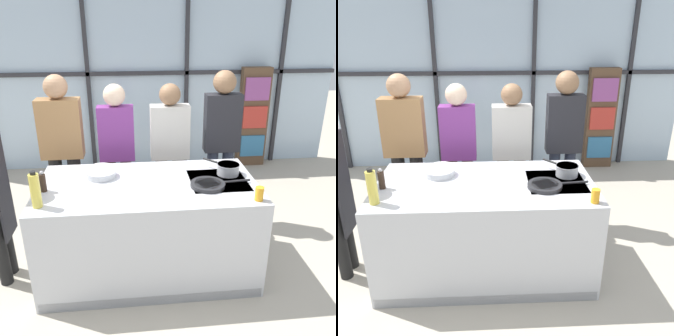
# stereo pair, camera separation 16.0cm
# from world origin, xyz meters

# --- Properties ---
(ground_plane) EXTENTS (18.00, 18.00, 0.00)m
(ground_plane) POSITION_xyz_m (0.00, 0.00, 0.00)
(ground_plane) COLOR #BCB29E
(back_window_wall) EXTENTS (6.40, 0.10, 2.80)m
(back_window_wall) POSITION_xyz_m (0.00, 2.79, 1.40)
(back_window_wall) COLOR silver
(back_window_wall) RESTS_ON ground_plane
(bookshelf) EXTENTS (0.47, 0.19, 1.63)m
(bookshelf) POSITION_xyz_m (1.87, 2.61, 0.82)
(bookshelf) COLOR brown
(bookshelf) RESTS_ON ground_plane
(demo_island) EXTENTS (1.99, 1.05, 0.94)m
(demo_island) POSITION_xyz_m (0.00, -0.00, 0.47)
(demo_island) COLOR silver
(demo_island) RESTS_ON ground_plane
(spectator_far_left) EXTENTS (0.46, 0.25, 1.80)m
(spectator_far_left) POSITION_xyz_m (-0.89, 0.88, 1.03)
(spectator_far_left) COLOR black
(spectator_far_left) RESTS_ON ground_plane
(spectator_center_left) EXTENTS (0.39, 0.24, 1.69)m
(spectator_center_left) POSITION_xyz_m (-0.30, 0.88, 0.98)
(spectator_center_left) COLOR #47382D
(spectator_center_left) RESTS_ON ground_plane
(spectator_center_right) EXTENTS (0.43, 0.24, 1.69)m
(spectator_center_right) POSITION_xyz_m (0.30, 0.88, 0.96)
(spectator_center_right) COLOR #47382D
(spectator_center_right) RESTS_ON ground_plane
(spectator_far_right) EXTENTS (0.40, 0.25, 1.82)m
(spectator_far_right) POSITION_xyz_m (0.89, 0.88, 1.06)
(spectator_far_right) COLOR #232838
(spectator_far_right) RESTS_ON ground_plane
(frying_pan) EXTENTS (0.55, 0.31, 0.04)m
(frying_pan) POSITION_xyz_m (0.54, -0.12, 0.96)
(frying_pan) COLOR #232326
(frying_pan) RESTS_ON demo_island
(saucepan) EXTENTS (0.31, 0.33, 0.10)m
(saucepan) POSITION_xyz_m (0.78, 0.13, 0.99)
(saucepan) COLOR silver
(saucepan) RESTS_ON demo_island
(white_plate) EXTENTS (0.25, 0.25, 0.01)m
(white_plate) POSITION_xyz_m (-0.45, 0.39, 0.94)
(white_plate) COLOR white
(white_plate) RESTS_ON demo_island
(mixing_bowl) EXTENTS (0.28, 0.28, 0.06)m
(mixing_bowl) POSITION_xyz_m (-0.43, 0.19, 0.97)
(mixing_bowl) COLOR silver
(mixing_bowl) RESTS_ON demo_island
(oil_bottle) EXTENTS (0.08, 0.08, 0.31)m
(oil_bottle) POSITION_xyz_m (-0.89, -0.35, 1.08)
(oil_bottle) COLOR #E0CC4C
(oil_bottle) RESTS_ON demo_island
(pepper_grinder) EXTENTS (0.06, 0.06, 0.19)m
(pepper_grinder) POSITION_xyz_m (-0.90, -0.07, 1.02)
(pepper_grinder) COLOR #332319
(pepper_grinder) RESTS_ON demo_island
(juice_glass_near) EXTENTS (0.07, 0.07, 0.12)m
(juice_glass_near) POSITION_xyz_m (0.89, -0.42, 1.00)
(juice_glass_near) COLOR orange
(juice_glass_near) RESTS_ON demo_island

